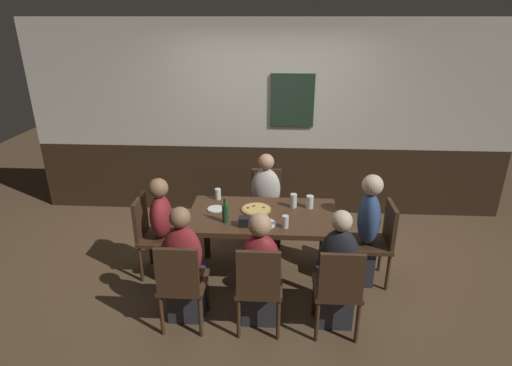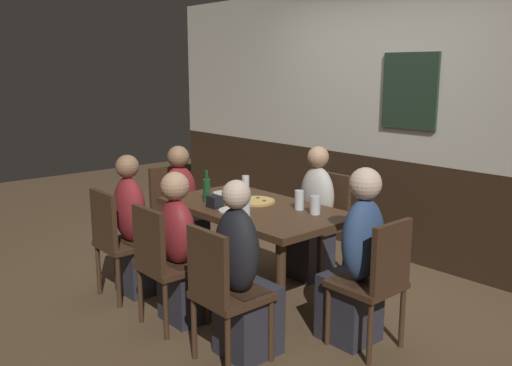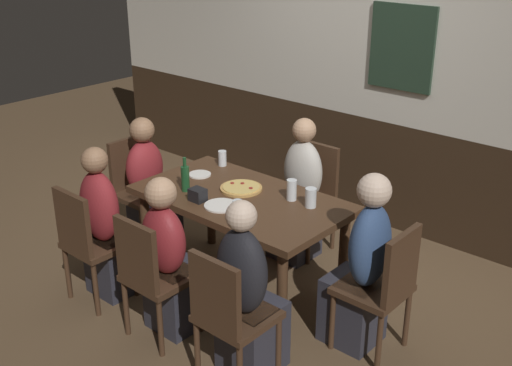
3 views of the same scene
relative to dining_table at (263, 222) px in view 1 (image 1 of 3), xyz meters
name	(u,v)px [view 1 (image 1 of 3)]	position (x,y,z in m)	size (l,w,h in m)	color
ground_plane	(263,275)	(0.00, 0.00, -0.65)	(12.00, 12.00, 0.00)	brown
wall_back	(269,121)	(0.00, 1.65, 0.65)	(6.40, 0.13, 2.60)	#332316
dining_table	(263,222)	(0.00, 0.00, 0.00)	(1.52, 0.85, 0.74)	#472D1C
chair_right_near	(338,287)	(0.67, -0.84, -0.15)	(0.40, 0.40, 0.88)	#422B1C
chair_head_east	(378,239)	(1.18, 0.00, -0.15)	(0.40, 0.40, 0.88)	#422B1C
chair_head_west	(152,232)	(-1.18, 0.00, -0.15)	(0.40, 0.40, 0.88)	#422B1C
chair_mid_near	(259,284)	(0.00, -0.84, -0.15)	(0.40, 0.40, 0.88)	#422B1C
chair_left_near	(181,281)	(-0.67, -0.84, -0.15)	(0.40, 0.40, 0.88)	#422B1C
chair_mid_far	(266,201)	(0.00, 0.84, -0.15)	(0.40, 0.40, 0.88)	#422B1C
person_right_near	(336,277)	(0.67, -0.68, -0.17)	(0.34, 0.37, 1.15)	#2D2D38
person_head_east	(362,237)	(1.01, 0.00, -0.14)	(0.37, 0.34, 1.19)	#2D2D38
person_head_west	(167,235)	(-1.01, 0.00, -0.18)	(0.37, 0.34, 1.10)	#2D2D38
person_mid_near	(260,276)	(0.00, -0.68, -0.19)	(0.34, 0.37, 1.10)	#2D2D38
person_left_near	(185,272)	(-0.67, -0.68, -0.17)	(0.34, 0.37, 1.14)	#2D2D38
person_mid_far	(266,208)	(0.00, 0.68, -0.17)	(0.34, 0.37, 1.14)	#2D2D38
pizza	(256,209)	(-0.08, 0.09, 0.10)	(0.31, 0.31, 0.03)	tan
tumbler_water	(310,203)	(0.48, 0.18, 0.15)	(0.08, 0.08, 0.14)	silver
pint_glass_amber	(293,202)	(0.31, 0.18, 0.15)	(0.07, 0.07, 0.15)	silver
pint_glass_stout	(218,194)	(-0.51, 0.34, 0.14)	(0.07, 0.07, 0.12)	silver
pint_glass_pale	(285,223)	(0.22, -0.27, 0.14)	(0.06, 0.06, 0.12)	silver
beer_bottle_green	(225,213)	(-0.36, -0.19, 0.19)	(0.06, 0.06, 0.25)	#194723
plate_white_large	(264,224)	(0.01, -0.22, 0.10)	(0.23, 0.23, 0.01)	white
plate_white_small	(216,209)	(-0.50, 0.08, 0.10)	(0.17, 0.17, 0.01)	white
condiment_caddy	(244,221)	(-0.17, -0.26, 0.13)	(0.11, 0.09, 0.09)	black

